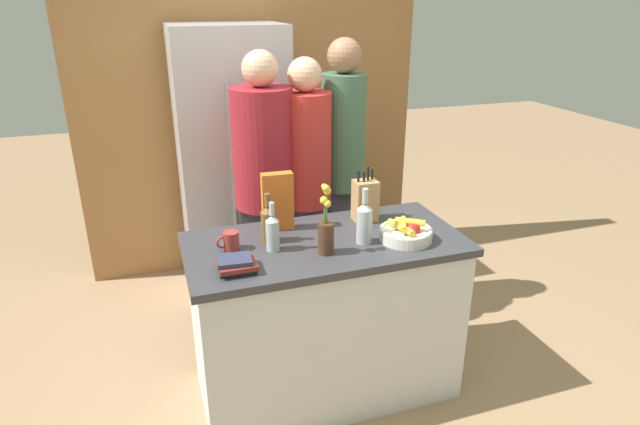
{
  "coord_description": "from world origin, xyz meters",
  "views": [
    {
      "loc": [
        -0.8,
        -2.31,
        2.05
      ],
      "look_at": [
        0.0,
        0.09,
        1.03
      ],
      "focal_mm": 30.0,
      "sensor_mm": 36.0,
      "label": 1
    }
  ],
  "objects_px": {
    "person_in_blue": "(306,181)",
    "person_in_red_tee": "(343,161)",
    "coffee_mug": "(230,241)",
    "cereal_box": "(278,201)",
    "bottle_wine": "(364,222)",
    "bottle_vinegar": "(268,223)",
    "flower_vase": "(326,229)",
    "person_at_sink": "(265,183)",
    "knife_block": "(365,200)",
    "fruit_bowl": "(406,232)",
    "bottle_oil": "(273,232)",
    "book_stack": "(236,264)",
    "refrigerator": "(233,162)"
  },
  "relations": [
    {
      "from": "coffee_mug",
      "to": "fruit_bowl",
      "type": "bearing_deg",
      "value": -11.1
    },
    {
      "from": "book_stack",
      "to": "person_in_red_tee",
      "type": "xyz_separation_m",
      "value": [
        0.88,
        0.98,
        0.12
      ]
    },
    {
      "from": "bottle_wine",
      "to": "bottle_vinegar",
      "type": "bearing_deg",
      "value": 160.01
    },
    {
      "from": "knife_block",
      "to": "bottle_vinegar",
      "type": "height_order",
      "value": "knife_block"
    },
    {
      "from": "fruit_bowl",
      "to": "person_in_blue",
      "type": "height_order",
      "value": "person_in_blue"
    },
    {
      "from": "fruit_bowl",
      "to": "person_in_blue",
      "type": "distance_m",
      "value": 0.88
    },
    {
      "from": "bottle_wine",
      "to": "book_stack",
      "type": "bearing_deg",
      "value": -171.9
    },
    {
      "from": "person_in_red_tee",
      "to": "coffee_mug",
      "type": "bearing_deg",
      "value": -136.01
    },
    {
      "from": "fruit_bowl",
      "to": "person_at_sink",
      "type": "relative_size",
      "value": 0.15
    },
    {
      "from": "person_in_blue",
      "to": "knife_block",
      "type": "bearing_deg",
      "value": -72.6
    },
    {
      "from": "refrigerator",
      "to": "knife_block",
      "type": "relative_size",
      "value": 6.21
    },
    {
      "from": "cereal_box",
      "to": "bottle_wine",
      "type": "height_order",
      "value": "cereal_box"
    },
    {
      "from": "fruit_bowl",
      "to": "person_in_red_tee",
      "type": "relative_size",
      "value": 0.15
    },
    {
      "from": "person_at_sink",
      "to": "person_in_red_tee",
      "type": "distance_m",
      "value": 0.55
    },
    {
      "from": "bottle_vinegar",
      "to": "fruit_bowl",
      "type": "bearing_deg",
      "value": -16.91
    },
    {
      "from": "fruit_bowl",
      "to": "bottle_wine",
      "type": "xyz_separation_m",
      "value": [
        -0.21,
        0.04,
        0.07
      ]
    },
    {
      "from": "cereal_box",
      "to": "bottle_vinegar",
      "type": "relative_size",
      "value": 1.21
    },
    {
      "from": "person_in_blue",
      "to": "person_in_red_tee",
      "type": "xyz_separation_m",
      "value": [
        0.28,
        0.09,
        0.07
      ]
    },
    {
      "from": "fruit_bowl",
      "to": "coffee_mug",
      "type": "height_order",
      "value": "fruit_bowl"
    },
    {
      "from": "person_at_sink",
      "to": "person_in_blue",
      "type": "bearing_deg",
      "value": 19.31
    },
    {
      "from": "flower_vase",
      "to": "bottle_vinegar",
      "type": "bearing_deg",
      "value": 136.91
    },
    {
      "from": "fruit_bowl",
      "to": "person_at_sink",
      "type": "xyz_separation_m",
      "value": [
        -0.54,
        0.83,
        0.05
      ]
    },
    {
      "from": "cereal_box",
      "to": "book_stack",
      "type": "relative_size",
      "value": 1.75
    },
    {
      "from": "book_stack",
      "to": "bottle_wine",
      "type": "xyz_separation_m",
      "value": [
        0.66,
        0.09,
        0.08
      ]
    },
    {
      "from": "cereal_box",
      "to": "person_in_blue",
      "type": "relative_size",
      "value": 0.18
    },
    {
      "from": "knife_block",
      "to": "flower_vase",
      "type": "xyz_separation_m",
      "value": [
        -0.34,
        -0.32,
        0.01
      ]
    },
    {
      "from": "coffee_mug",
      "to": "person_in_blue",
      "type": "relative_size",
      "value": 0.07
    },
    {
      "from": "bottle_vinegar",
      "to": "person_in_red_tee",
      "type": "height_order",
      "value": "person_in_red_tee"
    },
    {
      "from": "refrigerator",
      "to": "bottle_wine",
      "type": "height_order",
      "value": "refrigerator"
    },
    {
      "from": "refrigerator",
      "to": "book_stack",
      "type": "distance_m",
      "value": 1.59
    },
    {
      "from": "bottle_oil",
      "to": "person_in_blue",
      "type": "height_order",
      "value": "person_in_blue"
    },
    {
      "from": "cereal_box",
      "to": "coffee_mug",
      "type": "distance_m",
      "value": 0.35
    },
    {
      "from": "fruit_bowl",
      "to": "flower_vase",
      "type": "distance_m",
      "value": 0.44
    },
    {
      "from": "cereal_box",
      "to": "book_stack",
      "type": "distance_m",
      "value": 0.51
    },
    {
      "from": "person_in_red_tee",
      "to": "cereal_box",
      "type": "bearing_deg",
      "value": -132.13
    },
    {
      "from": "flower_vase",
      "to": "cereal_box",
      "type": "bearing_deg",
      "value": 112.31
    },
    {
      "from": "bottle_wine",
      "to": "person_at_sink",
      "type": "relative_size",
      "value": 0.16
    },
    {
      "from": "bottle_oil",
      "to": "flower_vase",
      "type": "bearing_deg",
      "value": -25.38
    },
    {
      "from": "person_in_red_tee",
      "to": "fruit_bowl",
      "type": "bearing_deg",
      "value": -87.47
    },
    {
      "from": "coffee_mug",
      "to": "person_in_red_tee",
      "type": "height_order",
      "value": "person_in_red_tee"
    },
    {
      "from": "book_stack",
      "to": "bottle_wine",
      "type": "distance_m",
      "value": 0.67
    },
    {
      "from": "book_stack",
      "to": "person_in_blue",
      "type": "bearing_deg",
      "value": 56.03
    },
    {
      "from": "flower_vase",
      "to": "coffee_mug",
      "type": "height_order",
      "value": "flower_vase"
    },
    {
      "from": "flower_vase",
      "to": "person_in_red_tee",
      "type": "xyz_separation_m",
      "value": [
        0.44,
        0.94,
        0.02
      ]
    },
    {
      "from": "coffee_mug",
      "to": "bottle_wine",
      "type": "height_order",
      "value": "bottle_wine"
    },
    {
      "from": "person_at_sink",
      "to": "cereal_box",
      "type": "bearing_deg",
      "value": -76.51
    },
    {
      "from": "bottle_vinegar",
      "to": "person_at_sink",
      "type": "distance_m",
      "value": 0.64
    },
    {
      "from": "bottle_vinegar",
      "to": "coffee_mug",
      "type": "bearing_deg",
      "value": -170.66
    },
    {
      "from": "person_at_sink",
      "to": "fruit_bowl",
      "type": "bearing_deg",
      "value": -38.85
    },
    {
      "from": "book_stack",
      "to": "bottle_vinegar",
      "type": "xyz_separation_m",
      "value": [
        0.21,
        0.26,
        0.07
      ]
    }
  ]
}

